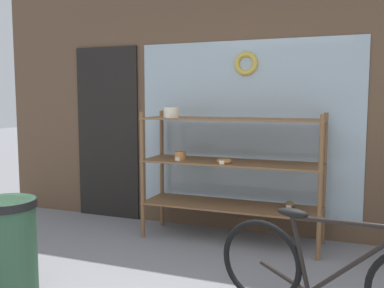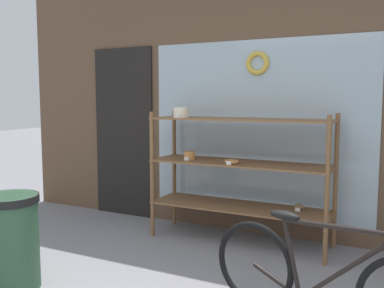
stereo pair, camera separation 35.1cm
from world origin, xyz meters
name	(u,v)px [view 1 (the left image)]	position (x,y,z in m)	size (l,w,h in m)	color
storefront_facade	(226,84)	(-0.04, 2.49, 1.64)	(5.97, 0.13, 3.36)	brown
display_case	(228,163)	(0.11, 2.09, 0.82)	(1.85, 0.53, 1.39)	brown
bicycle	(331,274)	(1.21, 0.73, 0.34)	(1.60, 0.54, 0.75)	black
trash_bin	(7,245)	(-1.06, 0.27, 0.40)	(0.45, 0.45, 0.74)	#2D5138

